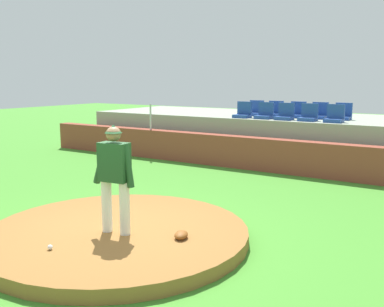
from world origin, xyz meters
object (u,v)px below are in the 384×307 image
(stadium_chair_5, at_px, (255,111))
(stadium_chair_8, at_px, (319,114))
(stadium_chair_1, at_px, (265,114))
(fielding_glove, at_px, (181,235))
(stadium_chair_3, at_px, (309,115))
(stadium_chair_6, at_px, (275,112))
(stadium_chair_0, at_px, (243,113))
(stadium_chair_2, at_px, (285,114))
(pitcher, at_px, (115,171))
(baseball, at_px, (50,247))
(stadium_chair_7, at_px, (297,113))
(stadium_chair_4, at_px, (335,117))
(stadium_chair_9, at_px, (343,114))

(stadium_chair_5, height_order, stadium_chair_8, same)
(stadium_chair_1, bearing_deg, fielding_glove, 103.93)
(stadium_chair_1, distance_m, stadium_chair_8, 1.66)
(stadium_chair_1, relative_size, stadium_chair_3, 1.00)
(stadium_chair_8, bearing_deg, stadium_chair_6, -1.59)
(stadium_chair_0, distance_m, stadium_chair_8, 2.31)
(stadium_chair_6, bearing_deg, stadium_chair_5, 0.42)
(stadium_chair_5, bearing_deg, stadium_chair_2, 145.98)
(pitcher, distance_m, baseball, 1.43)
(stadium_chair_1, bearing_deg, stadium_chair_7, -129.44)
(stadium_chair_5, bearing_deg, stadium_chair_4, 161.82)
(stadium_chair_0, distance_m, stadium_chair_6, 1.16)
(stadium_chair_2, distance_m, stadium_chair_8, 1.17)
(baseball, height_order, stadium_chair_5, stadium_chair_5)
(fielding_glove, height_order, stadium_chair_6, stadium_chair_6)
(stadium_chair_4, height_order, stadium_chair_9, same)
(fielding_glove, xyz_separation_m, stadium_chair_0, (-2.53, 7.28, 1.28))
(fielding_glove, distance_m, stadium_chair_3, 7.44)
(baseball, bearing_deg, stadium_chair_5, 97.28)
(baseball, relative_size, stadium_chair_3, 0.15)
(pitcher, height_order, stadium_chair_4, pitcher)
(stadium_chair_7, bearing_deg, stadium_chair_2, 86.40)
(stadium_chair_6, bearing_deg, pitcher, 95.68)
(baseball, relative_size, fielding_glove, 0.25)
(pitcher, distance_m, stadium_chair_3, 7.67)
(pitcher, relative_size, stadium_chair_3, 3.39)
(baseball, relative_size, stadium_chair_6, 0.15)
(pitcher, relative_size, stadium_chair_1, 3.39)
(stadium_chair_3, bearing_deg, fielding_glove, 93.54)
(pitcher, bearing_deg, stadium_chair_0, 94.23)
(baseball, xyz_separation_m, stadium_chair_1, (-0.51, 8.67, 1.29))
(stadium_chair_0, distance_m, stadium_chair_4, 2.82)
(stadium_chair_9, bearing_deg, stadium_chair_5, -0.29)
(baseball, xyz_separation_m, stadium_chair_3, (0.85, 8.67, 1.29))
(pitcher, distance_m, stadium_chair_7, 8.53)
(stadium_chair_0, bearing_deg, baseball, 98.04)
(pitcher, distance_m, stadium_chair_0, 7.77)
(stadium_chair_4, relative_size, stadium_chair_9, 1.00)
(stadium_chair_7, xyz_separation_m, stadium_chair_8, (0.69, -0.01, 0.00))
(stadium_chair_2, bearing_deg, stadium_chair_6, -53.35)
(stadium_chair_5, bearing_deg, baseball, 97.28)
(stadium_chair_7, bearing_deg, stadium_chair_9, -179.53)
(stadium_chair_7, distance_m, stadium_chair_9, 1.39)
(pitcher, relative_size, fielding_glove, 5.65)
(stadium_chair_0, distance_m, stadium_chair_3, 2.07)
(baseball, height_order, fielding_glove, fielding_glove)
(baseball, height_order, stadium_chair_0, stadium_chair_0)
(stadium_chair_4, bearing_deg, stadium_chair_3, -1.84)
(fielding_glove, distance_m, stadium_chair_4, 7.40)
(stadium_chair_8, xyz_separation_m, stadium_chair_9, (0.70, 0.02, 0.00))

